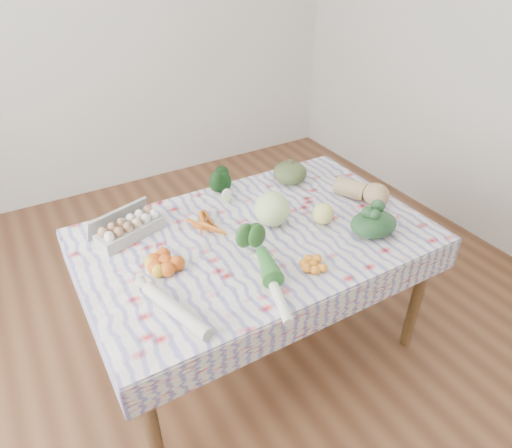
{
  "coord_description": "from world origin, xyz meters",
  "views": [
    {
      "loc": [
        -0.92,
        -1.56,
        2.04
      ],
      "look_at": [
        0.0,
        0.0,
        0.82
      ],
      "focal_mm": 32.0,
      "sensor_mm": 36.0,
      "label": 1
    }
  ],
  "objects_px": {
    "dining_table": "(256,248)",
    "butternut_squash": "(363,189)",
    "kabocha_squash": "(290,173)",
    "cabbage": "(272,209)",
    "grapefruit": "(323,214)",
    "egg_carton": "(130,229)"
  },
  "relations": [
    {
      "from": "dining_table",
      "to": "butternut_squash",
      "type": "xyz_separation_m",
      "value": [
        0.66,
        -0.01,
        0.15
      ]
    },
    {
      "from": "kabocha_squash",
      "to": "cabbage",
      "type": "distance_m",
      "value": 0.45
    },
    {
      "from": "kabocha_squash",
      "to": "cabbage",
      "type": "relative_size",
      "value": 1.1
    },
    {
      "from": "cabbage",
      "to": "grapefruit",
      "type": "bearing_deg",
      "value": -28.43
    },
    {
      "from": "kabocha_squash",
      "to": "grapefruit",
      "type": "bearing_deg",
      "value": -102.4
    },
    {
      "from": "kabocha_squash",
      "to": "grapefruit",
      "type": "height_order",
      "value": "kabocha_squash"
    },
    {
      "from": "kabocha_squash",
      "to": "egg_carton",
      "type": "bearing_deg",
      "value": -176.25
    },
    {
      "from": "butternut_squash",
      "to": "grapefruit",
      "type": "distance_m",
      "value": 0.33
    },
    {
      "from": "cabbage",
      "to": "grapefruit",
      "type": "distance_m",
      "value": 0.26
    },
    {
      "from": "kabocha_squash",
      "to": "butternut_squash",
      "type": "xyz_separation_m",
      "value": [
        0.22,
        -0.36,
        0.0
      ]
    },
    {
      "from": "kabocha_squash",
      "to": "butternut_squash",
      "type": "distance_m",
      "value": 0.43
    },
    {
      "from": "butternut_squash",
      "to": "egg_carton",
      "type": "bearing_deg",
      "value": 141.47
    },
    {
      "from": "cabbage",
      "to": "dining_table",
      "type": "bearing_deg",
      "value": -162.65
    },
    {
      "from": "cabbage",
      "to": "egg_carton",
      "type": "bearing_deg",
      "value": 158.59
    },
    {
      "from": "egg_carton",
      "to": "butternut_squash",
      "type": "relative_size",
      "value": 1.14
    },
    {
      "from": "egg_carton",
      "to": "kabocha_squash",
      "type": "height_order",
      "value": "kabocha_squash"
    },
    {
      "from": "egg_carton",
      "to": "cabbage",
      "type": "relative_size",
      "value": 1.88
    },
    {
      "from": "kabocha_squash",
      "to": "butternut_squash",
      "type": "bearing_deg",
      "value": -58.17
    },
    {
      "from": "kabocha_squash",
      "to": "grapefruit",
      "type": "xyz_separation_m",
      "value": [
        -0.1,
        -0.43,
        -0.01
      ]
    },
    {
      "from": "egg_carton",
      "to": "butternut_squash",
      "type": "distance_m",
      "value": 1.22
    },
    {
      "from": "dining_table",
      "to": "egg_carton",
      "type": "height_order",
      "value": "egg_carton"
    },
    {
      "from": "dining_table",
      "to": "cabbage",
      "type": "bearing_deg",
      "value": 17.35
    }
  ]
}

